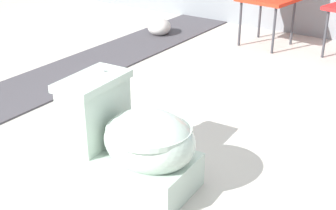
{
  "coord_description": "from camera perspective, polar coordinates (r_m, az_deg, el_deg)",
  "views": [
    {
      "loc": [
        1.32,
        -1.53,
        1.29
      ],
      "look_at": [
        0.1,
        0.24,
        0.3
      ],
      "focal_mm": 50.0,
      "sensor_mm": 36.0,
      "label": 1
    }
  ],
  "objects": [
    {
      "name": "toilet",
      "position": [
        2.19,
        -4.38,
        -4.62
      ],
      "size": [
        0.65,
        0.41,
        0.52
      ],
      "rotation": [
        0.0,
        0.0,
        0.06
      ],
      "color": "#B2C6B7",
      "rests_on": "ground"
    },
    {
      "name": "ground_plane",
      "position": [
        2.4,
        -5.27,
        -7.92
      ],
      "size": [
        14.0,
        14.0,
        0.0
      ],
      "primitive_type": "plane",
      "color": "#B7B2A8"
    },
    {
      "name": "gravel_strip",
      "position": [
        3.5,
        -15.59,
        2.25
      ],
      "size": [
        0.56,
        8.0,
        0.01
      ],
      "primitive_type": "cube",
      "color": "#423F44",
      "rests_on": "ground"
    },
    {
      "name": "boulder_near",
      "position": [
        4.61,
        -1.08,
        9.51
      ],
      "size": [
        0.34,
        0.36,
        0.16
      ],
      "primitive_type": "ellipsoid",
      "rotation": [
        0.0,
        0.0,
        2.13
      ],
      "color": "#B7B2AD",
      "rests_on": "ground"
    }
  ]
}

